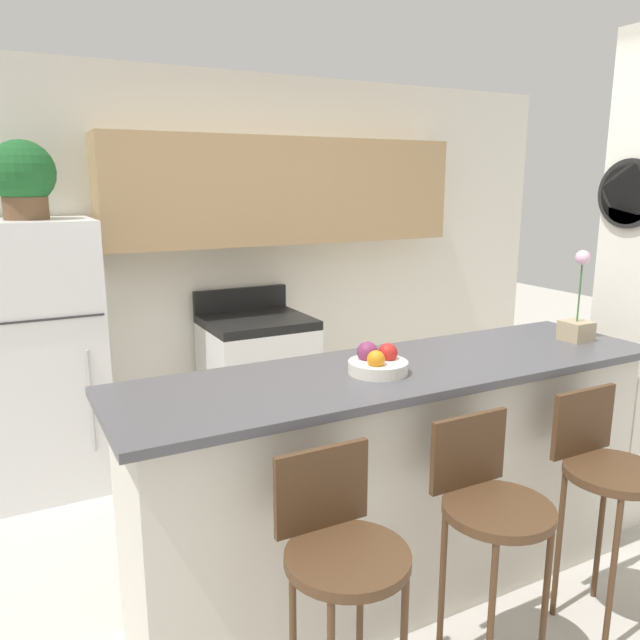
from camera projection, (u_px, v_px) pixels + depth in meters
The scene contains 11 objects.
ground_plane at pixel (396, 586), 2.87m from camera, with size 14.00×14.00×0.00m, color beige.
wall_back at pixel (251, 231), 4.41m from camera, with size 5.60×0.38×2.55m.
counter_bar at pixel (399, 479), 2.75m from camera, with size 2.45×0.68×1.05m.
refrigerator at pixel (41, 358), 3.65m from camera, with size 0.69×0.63×1.61m.
stove_range at pixel (258, 380), 4.35m from camera, with size 0.70×0.64×1.07m.
bar_stool_left at pixel (341, 557), 1.96m from camera, with size 0.40×0.40×0.98m.
bar_stool_mid at pixel (490, 510), 2.24m from camera, with size 0.40×0.40×0.98m.
bar_stool_right at pixel (605, 473), 2.52m from camera, with size 0.40×0.40×0.98m.
potted_plant_on_fridge at pixel (23, 177), 3.43m from camera, with size 0.35×0.35×0.43m.
orchid_vase at pixel (577, 318), 3.04m from camera, with size 0.13×0.13×0.44m.
fruit_bowl at pixel (377, 363), 2.54m from camera, with size 0.24×0.24×0.12m.
Camera 1 is at (-1.49, -2.08, 1.82)m, focal length 35.00 mm.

